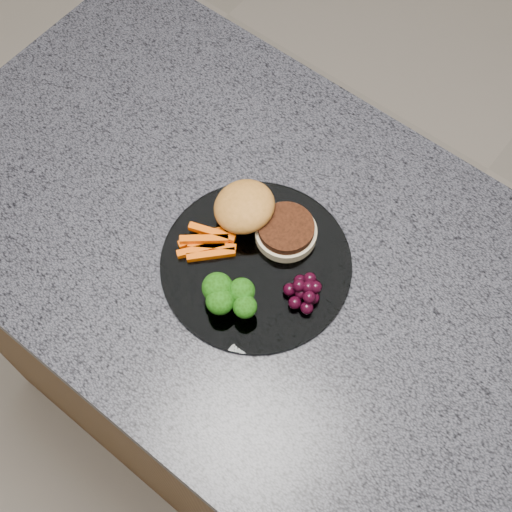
# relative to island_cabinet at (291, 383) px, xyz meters

# --- Properties ---
(room) EXTENTS (4.02, 4.02, 2.70)m
(room) POSITION_rel_island_cabinet_xyz_m (0.00, 0.00, 0.92)
(room) COLOR #A39789
(room) RESTS_ON ground
(island_cabinet) EXTENTS (1.20, 0.60, 0.86)m
(island_cabinet) POSITION_rel_island_cabinet_xyz_m (0.00, 0.00, 0.00)
(island_cabinet) COLOR brown
(island_cabinet) RESTS_ON ground
(countertop) EXTENTS (1.20, 0.60, 0.04)m
(countertop) POSITION_rel_island_cabinet_xyz_m (0.00, 0.00, 0.45)
(countertop) COLOR #494953
(countertop) RESTS_ON island_cabinet
(plate) EXTENTS (0.26, 0.26, 0.01)m
(plate) POSITION_rel_island_cabinet_xyz_m (-0.07, -0.02, 0.47)
(plate) COLOR white
(plate) RESTS_ON countertop
(burger) EXTENTS (0.17, 0.12, 0.05)m
(burger) POSITION_rel_island_cabinet_xyz_m (-0.10, 0.03, 0.50)
(burger) COLOR #C8B68D
(burger) RESTS_ON plate
(carrot_sticks) EXTENTS (0.08, 0.08, 0.02)m
(carrot_sticks) POSITION_rel_island_cabinet_xyz_m (-0.14, -0.04, 0.48)
(carrot_sticks) COLOR #F25604
(carrot_sticks) RESTS_ON plate
(broccoli) EXTENTS (0.08, 0.06, 0.05)m
(broccoli) POSITION_rel_island_cabinet_xyz_m (-0.06, -0.09, 0.50)
(broccoli) COLOR #53832F
(broccoli) RESTS_ON plate
(grape_bunch) EXTENTS (0.05, 0.05, 0.03)m
(grape_bunch) POSITION_rel_island_cabinet_xyz_m (0.01, -0.02, 0.49)
(grape_bunch) COLOR black
(grape_bunch) RESTS_ON plate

